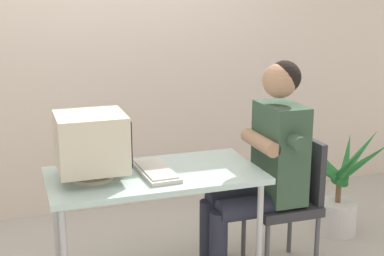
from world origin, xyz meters
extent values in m
cube|color=beige|center=(0.30, 1.40, 1.50)|extent=(8.00, 0.10, 3.00)
cylinder|color=#B7B7BC|center=(0.56, -0.26, 0.35)|extent=(0.04, 0.04, 0.71)
cylinder|color=#B7B7BC|center=(-0.56, 0.26, 0.35)|extent=(0.04, 0.04, 0.71)
cylinder|color=#B7B7BC|center=(0.56, 0.26, 0.35)|extent=(0.04, 0.04, 0.71)
cube|color=silver|center=(0.00, 0.00, 0.72)|extent=(1.24, 0.64, 0.03)
cylinder|color=beige|center=(-0.36, 0.01, 0.75)|extent=(0.24, 0.24, 0.02)
cylinder|color=beige|center=(-0.36, 0.01, 0.78)|extent=(0.06, 0.06, 0.04)
cube|color=beige|center=(-0.36, 0.01, 0.96)|extent=(0.37, 0.37, 0.32)
cube|color=black|center=(-0.17, 0.01, 0.96)|extent=(0.01, 0.32, 0.26)
cube|color=silver|center=(0.00, -0.01, 0.75)|extent=(0.20, 0.46, 0.02)
cube|color=beige|center=(0.00, -0.01, 0.77)|extent=(0.17, 0.41, 0.01)
cylinder|color=#4C4C51|center=(0.65, -0.20, 0.21)|extent=(0.03, 0.03, 0.41)
cylinder|color=#4C4C51|center=(0.99, -0.20, 0.21)|extent=(0.03, 0.03, 0.41)
cylinder|color=#4C4C51|center=(0.65, 0.15, 0.21)|extent=(0.03, 0.03, 0.41)
cylinder|color=#4C4C51|center=(0.99, 0.15, 0.21)|extent=(0.03, 0.03, 0.41)
cube|color=#2D2D33|center=(0.82, -0.03, 0.44)|extent=(0.41, 0.41, 0.06)
cube|color=#2D2D33|center=(1.00, -0.03, 0.67)|extent=(0.04, 0.37, 0.40)
cube|color=#334C38|center=(0.80, -0.03, 0.79)|extent=(0.22, 0.38, 0.61)
sphere|color=#A57A5B|center=(0.78, -0.03, 1.24)|extent=(0.21, 0.21, 0.21)
sphere|color=black|center=(0.81, -0.03, 1.26)|extent=(0.20, 0.20, 0.20)
cylinder|color=#262838|center=(0.58, -0.12, 0.49)|extent=(0.44, 0.14, 0.14)
cylinder|color=#262838|center=(0.58, 0.06, 0.49)|extent=(0.44, 0.14, 0.14)
cylinder|color=#262838|center=(0.36, -0.12, 0.25)|extent=(0.11, 0.11, 0.49)
cylinder|color=#262838|center=(0.36, 0.06, 0.25)|extent=(0.11, 0.11, 0.49)
cylinder|color=#334C38|center=(0.78, -0.24, 0.92)|extent=(0.09, 0.14, 0.09)
cylinder|color=#334C38|center=(0.78, 0.19, 0.92)|extent=(0.09, 0.14, 0.09)
cylinder|color=#A57A5B|center=(0.66, -0.03, 0.87)|extent=(0.09, 0.38, 0.09)
cylinder|color=silver|center=(1.48, 0.32, 0.12)|extent=(0.29, 0.29, 0.24)
cylinder|color=brown|center=(1.48, 0.32, 0.34)|extent=(0.04, 0.04, 0.20)
cone|color=#257132|center=(1.64, 0.34, 0.58)|extent=(0.45, 0.15, 0.41)
cone|color=#257132|center=(1.62, 0.44, 0.54)|extent=(0.38, 0.41, 0.36)
cone|color=#257132|center=(1.46, 0.51, 0.52)|extent=(0.12, 0.51, 0.29)
cone|color=#257132|center=(1.31, 0.37, 0.54)|extent=(0.49, 0.23, 0.33)
cone|color=#257132|center=(1.31, 0.25, 0.53)|extent=(0.48, 0.28, 0.31)
cone|color=#257132|center=(1.44, 0.16, 0.57)|extent=(0.17, 0.44, 0.41)
cone|color=#257132|center=(1.57, 0.19, 0.58)|extent=(0.27, 0.40, 0.43)
camera|label=1|loc=(-0.76, -2.92, 1.77)|focal=50.93mm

